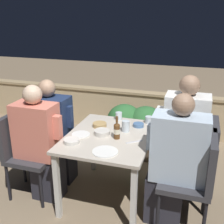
{
  "coord_description": "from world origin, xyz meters",
  "views": [
    {
      "loc": [
        0.8,
        -2.44,
        1.89
      ],
      "look_at": [
        0.0,
        0.08,
        0.94
      ],
      "focal_mm": 45.0,
      "sensor_mm": 36.0,
      "label": 1
    }
  ],
  "objects": [
    {
      "name": "person_white_polo",
      "position": [
        0.69,
        0.16,
        0.68
      ],
      "size": [
        0.49,
        0.26,
        1.35
      ],
      "color": "#282833",
      "rests_on": "ground_plane"
    },
    {
      "name": "glass_cup_2",
      "position": [
        -0.03,
        0.44,
        0.77
      ],
      "size": [
        0.07,
        0.07,
        0.09
      ],
      "color": "silver",
      "rests_on": "dining_table"
    },
    {
      "name": "beer_bottle",
      "position": [
        0.09,
        -0.05,
        0.81
      ],
      "size": [
        0.06,
        0.06,
        0.23
      ],
      "color": "brown",
      "rests_on": "dining_table"
    },
    {
      "name": "chair_right_near",
      "position": [
        0.87,
        -0.18,
        0.55
      ],
      "size": [
        0.46,
        0.45,
        0.91
      ],
      "color": "#333338",
      "rests_on": "ground_plane"
    },
    {
      "name": "planter_hedge",
      "position": [
        0.18,
        1.01,
        0.4
      ],
      "size": [
        1.07,
        0.47,
        0.71
      ],
      "color": "brown",
      "rests_on": "ground_plane"
    },
    {
      "name": "bowl_0",
      "position": [
        -0.29,
        -0.27,
        0.74
      ],
      "size": [
        0.15,
        0.15,
        0.04
      ],
      "color": "silver",
      "rests_on": "dining_table"
    },
    {
      "name": "fork_0",
      "position": [
        0.27,
        -0.08,
        0.73
      ],
      "size": [
        0.14,
        0.12,
        0.01
      ],
      "color": "silver",
      "rests_on": "dining_table"
    },
    {
      "name": "person_blue_shirt",
      "position": [
        0.66,
        -0.18,
        0.63
      ],
      "size": [
        0.52,
        0.26,
        1.27
      ],
      "color": "#282833",
      "rests_on": "ground_plane"
    },
    {
      "name": "glass_cup_1",
      "position": [
        0.31,
        0.44,
        0.76
      ],
      "size": [
        0.08,
        0.08,
        0.08
      ],
      "color": "silver",
      "rests_on": "dining_table"
    },
    {
      "name": "plate_0",
      "position": [
        0.07,
        -0.35,
        0.73
      ],
      "size": [
        0.23,
        0.23,
        0.01
      ],
      "color": "white",
      "rests_on": "dining_table"
    },
    {
      "name": "bowl_1",
      "position": [
        -0.08,
        -0.01,
        0.75
      ],
      "size": [
        0.16,
        0.16,
        0.05
      ],
      "color": "beige",
      "rests_on": "dining_table"
    },
    {
      "name": "potted_plant",
      "position": [
        -1.06,
        0.64,
        0.44
      ],
      "size": [
        0.28,
        0.28,
        0.73
      ],
      "color": "#B2A899",
      "rests_on": "ground_plane"
    },
    {
      "name": "chair_left_far",
      "position": [
        -0.93,
        0.15,
        0.55
      ],
      "size": [
        0.46,
        0.45,
        0.91
      ],
      "color": "#333338",
      "rests_on": "ground_plane"
    },
    {
      "name": "plate_1",
      "position": [
        -0.28,
        -0.08,
        0.73
      ],
      "size": [
        0.18,
        0.18,
        0.01
      ],
      "color": "white",
      "rests_on": "dining_table"
    },
    {
      "name": "bowl_2",
      "position": [
        -0.17,
        0.17,
        0.75
      ],
      "size": [
        0.15,
        0.15,
        0.05
      ],
      "color": "tan",
      "rests_on": "dining_table"
    },
    {
      "name": "ground_plane",
      "position": [
        0.0,
        0.0,
        0.0
      ],
      "size": [
        16.0,
        16.0,
        0.0
      ],
      "primitive_type": "plane",
      "color": "#847056"
    },
    {
      "name": "person_navy_jumper",
      "position": [
        -0.73,
        0.15,
        0.6
      ],
      "size": [
        0.52,
        0.26,
        1.2
      ],
      "color": "#282833",
      "rests_on": "ground_plane"
    },
    {
      "name": "chair_right_far",
      "position": [
        0.89,
        0.16,
        0.55
      ],
      "size": [
        0.46,
        0.45,
        0.91
      ],
      "color": "#333338",
      "rests_on": "ground_plane"
    },
    {
      "name": "bowl_3",
      "position": [
        0.23,
        0.31,
        0.74
      ],
      "size": [
        0.12,
        0.12,
        0.04
      ],
      "color": "#4C709E",
      "rests_on": "dining_table"
    },
    {
      "name": "parapet_wall",
      "position": [
        0.0,
        1.85,
        0.34
      ],
      "size": [
        9.0,
        0.18,
        0.67
      ],
      "color": "tan",
      "rests_on": "ground_plane"
    },
    {
      "name": "person_coral_top",
      "position": [
        -0.69,
        -0.19,
        0.62
      ],
      "size": [
        0.5,
        0.26,
        1.23
      ],
      "color": "#282833",
      "rests_on": "ground_plane"
    },
    {
      "name": "chair_left_near",
      "position": [
        -0.89,
        -0.19,
        0.55
      ],
      "size": [
        0.46,
        0.45,
        0.91
      ],
      "color": "#333338",
      "rests_on": "ground_plane"
    },
    {
      "name": "glass_cup_0",
      "position": [
        0.13,
        0.14,
        0.78
      ],
      "size": [
        0.08,
        0.08,
        0.12
      ],
      "color": "silver",
      "rests_on": "dining_table"
    },
    {
      "name": "dining_table",
      "position": [
        0.0,
        0.0,
        0.63
      ],
      "size": [
        0.84,
        1.03,
        0.72
      ],
      "color": "#BCB2A3",
      "rests_on": "ground_plane"
    }
  ]
}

